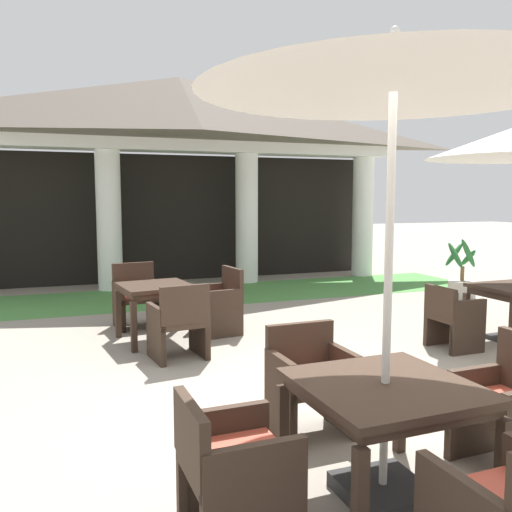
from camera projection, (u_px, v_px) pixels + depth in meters
name	position (u px, v px, depth m)	size (l,w,h in m)	color
ground_plane	(383.00, 429.00, 4.39)	(60.00, 60.00, 0.00)	#9E9384
background_pavilion	(179.00, 129.00, 11.30)	(10.12, 2.73, 4.38)	white
lawn_strip	(196.00, 295.00, 10.42)	(11.92, 2.30, 0.01)	#519347
patio_chair_near_foreground_west	(452.00, 318.00, 6.67)	(0.51, 0.56, 0.80)	#38281E
patio_table_mid_left	(156.00, 292.00, 7.04)	(0.99, 0.99, 0.76)	#38281E
patio_chair_mid_left_north	(137.00, 298.00, 7.86)	(0.70, 0.64, 0.92)	#38281E
patio_chair_mid_left_east	(219.00, 304.00, 7.49)	(0.63, 0.69, 0.91)	#38281E
patio_chair_mid_left_south	(179.00, 324.00, 6.27)	(0.67, 0.64, 0.91)	#38281E
patio_table_mid_right	(385.00, 397.00, 3.32)	(1.06, 1.06, 0.75)	#38281E
patio_umbrella_mid_right	(394.00, 72.00, 3.11)	(2.34, 2.34, 2.87)	#2D2D2D
patio_chair_mid_right_east	(506.00, 409.00, 3.71)	(0.53, 0.56, 0.94)	#38281E
patio_chair_mid_right_west	(232.00, 468.00, 2.98)	(0.60, 0.59, 0.80)	#38281E
patio_chair_mid_right_north	(310.00, 383.00, 4.28)	(0.63, 0.51, 0.87)	#38281E
potted_palm_right_edge	(462.00, 282.00, 10.08)	(0.53, 0.54, 1.16)	#B2AD9E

